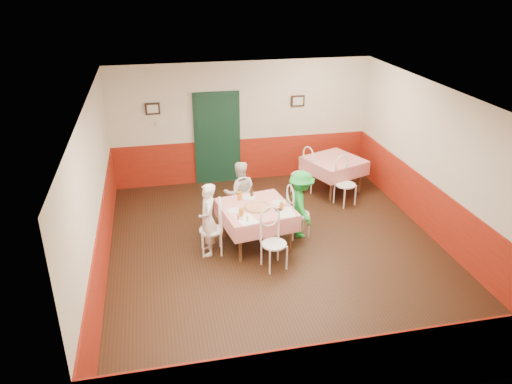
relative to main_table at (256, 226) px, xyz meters
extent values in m
plane|color=black|center=(0.33, -0.40, -0.38)|extent=(7.00, 7.00, 0.00)
plane|color=white|center=(0.33, -0.40, 2.42)|extent=(7.00, 7.00, 0.00)
cube|color=beige|center=(0.33, 3.10, 1.02)|extent=(6.00, 0.10, 2.80)
cube|color=beige|center=(0.33, -3.90, 1.02)|extent=(6.00, 0.10, 2.80)
cube|color=beige|center=(-2.67, -0.40, 1.02)|extent=(0.10, 7.00, 2.80)
cube|color=beige|center=(3.33, -0.40, 1.02)|extent=(0.10, 7.00, 2.80)
cube|color=maroon|center=(0.33, 3.08, 0.12)|extent=(6.00, 0.03, 1.00)
cube|color=maroon|center=(0.33, -3.89, 0.12)|extent=(6.00, 0.03, 1.00)
cube|color=maroon|center=(-2.65, -0.40, 0.12)|extent=(0.03, 7.00, 1.00)
cube|color=maroon|center=(3.32, -0.40, 0.12)|extent=(0.03, 7.00, 1.00)
cube|color=black|center=(-0.27, 3.05, 0.68)|extent=(0.96, 0.06, 2.10)
cube|color=black|center=(-1.67, 3.05, 1.48)|extent=(0.32, 0.03, 0.26)
cube|color=black|center=(1.63, 3.05, 1.48)|extent=(0.32, 0.03, 0.26)
cube|color=white|center=(-1.57, 3.05, 1.12)|extent=(0.10, 0.03, 0.10)
cube|color=red|center=(0.00, 0.00, 0.00)|extent=(1.40, 1.40, 0.77)
cube|color=red|center=(2.21, 2.01, 0.00)|extent=(1.45, 1.45, 0.77)
cylinder|color=#B74723|center=(0.02, -0.04, 0.40)|extent=(0.54, 0.54, 0.03)
cylinder|color=white|center=(-0.40, -0.09, 0.39)|extent=(0.29, 0.29, 0.01)
cylinder|color=white|center=(0.44, 0.06, 0.39)|extent=(0.29, 0.29, 0.01)
cylinder|color=white|center=(-0.06, 0.39, 0.39)|extent=(0.29, 0.29, 0.01)
cylinder|color=#BF7219|center=(-0.33, -0.31, 0.46)|extent=(0.09, 0.09, 0.14)
cylinder|color=#BF7219|center=(0.43, -0.19, 0.45)|extent=(0.08, 0.08, 0.13)
cylinder|color=#BF7219|center=(-0.23, 0.35, 0.46)|extent=(0.10, 0.10, 0.16)
cylinder|color=#381C0A|center=(0.01, 0.44, 0.48)|extent=(0.06, 0.06, 0.20)
cylinder|color=silver|center=(-0.35, -0.47, 0.43)|extent=(0.04, 0.04, 0.09)
cylinder|color=silver|center=(-0.26, -0.52, 0.43)|extent=(0.04, 0.04, 0.09)
cylinder|color=#B23319|center=(-0.40, -0.42, 0.43)|extent=(0.04, 0.04, 0.09)
cube|color=white|center=(-0.27, -0.45, 0.39)|extent=(0.40, 0.47, 0.00)
cube|color=white|center=(0.46, -0.32, 0.39)|extent=(0.32, 0.41, 0.00)
cube|color=black|center=(0.36, -0.22, 0.40)|extent=(0.12, 0.11, 0.02)
imported|color=gray|center=(-0.89, -0.14, 0.29)|extent=(0.35, 0.51, 1.34)
imported|color=gray|center=(-0.14, 0.89, 0.27)|extent=(0.65, 0.52, 1.30)
imported|color=gray|center=(0.89, 0.14, 0.28)|extent=(0.49, 0.85, 1.30)
camera|label=1|loc=(-1.66, -7.85, 4.33)|focal=35.00mm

